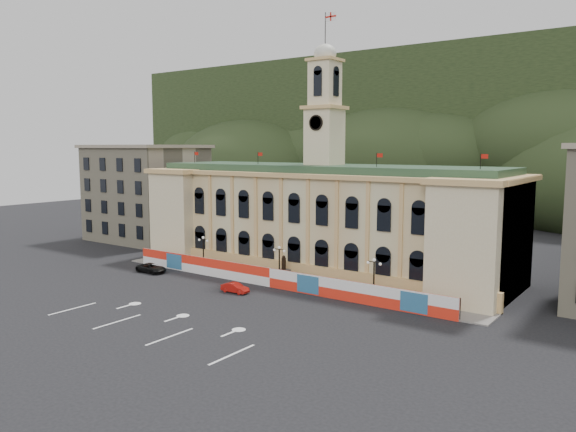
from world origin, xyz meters
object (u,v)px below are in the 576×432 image
Objects in this scene: black_suv at (151,268)px; red_sedan at (235,288)px; statue at (284,274)px; lamp_center at (279,261)px.

red_sedan is at bearing -96.40° from black_suv.
statue is at bearing -73.24° from black_suv.
statue is 20.28m from black_suv.
red_sedan is at bearing -103.06° from statue.
red_sedan is at bearing -104.89° from lamp_center.
statue is at bearing 90.00° from lamp_center.
black_suv reaches higher than red_sedan.
statue reaches higher than red_sedan.
lamp_center reaches higher than statue.
red_sedan is (-1.82, -7.85, -0.57)m from statue.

